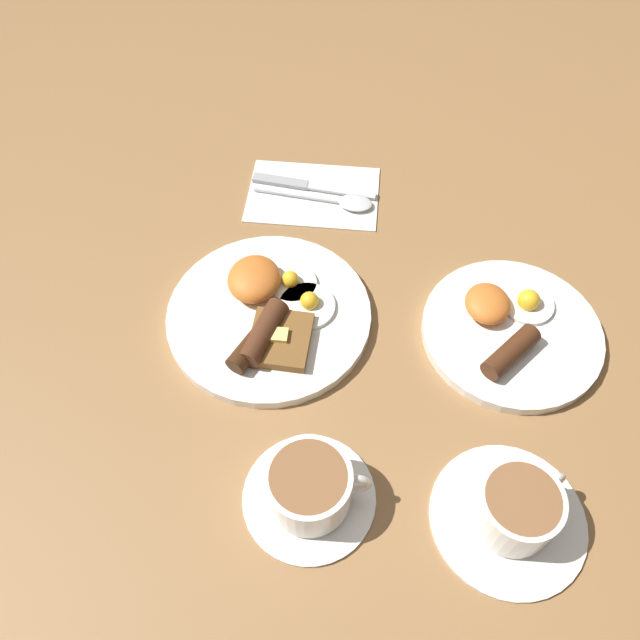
{
  "coord_description": "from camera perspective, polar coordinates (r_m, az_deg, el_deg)",
  "views": [
    {
      "loc": [
        0.47,
        0.11,
        0.68
      ],
      "look_at": [
        0.01,
        0.07,
        0.03
      ],
      "focal_mm": 35.0,
      "sensor_mm": 36.0,
      "label": 1
    }
  ],
  "objects": [
    {
      "name": "ground_plane",
      "position": [
        0.83,
        -4.64,
        0.14
      ],
      "size": [
        3.0,
        3.0,
        0.0
      ],
      "primitive_type": "plane",
      "color": "olive"
    },
    {
      "name": "breakfast_plate_near",
      "position": [
        0.82,
        -4.71,
        0.67
      ],
      "size": [
        0.27,
        0.27,
        0.05
      ],
      "color": "white",
      "rests_on": "ground_plane"
    },
    {
      "name": "breakfast_plate_far",
      "position": [
        0.84,
        16.93,
        -0.56
      ],
      "size": [
        0.23,
        0.23,
        0.04
      ],
      "color": "white",
      "rests_on": "ground_plane"
    },
    {
      "name": "teacup_near",
      "position": [
        0.69,
        -0.96,
        -15.16
      ],
      "size": [
        0.15,
        0.15,
        0.07
      ],
      "color": "white",
      "rests_on": "ground_plane"
    },
    {
      "name": "teacup_far",
      "position": [
        0.71,
        17.32,
        -16.32
      ],
      "size": [
        0.17,
        0.17,
        0.07
      ],
      "color": "white",
      "rests_on": "ground_plane"
    },
    {
      "name": "napkin",
      "position": [
        0.98,
        -0.63,
        11.45
      ],
      "size": [
        0.14,
        0.2,
        0.01
      ],
      "primitive_type": "cube",
      "rotation": [
        0.0,
        0.0,
        -0.01
      ],
      "color": "white",
      "rests_on": "ground_plane"
    },
    {
      "name": "knife",
      "position": [
        0.99,
        -1.24,
        12.22
      ],
      "size": [
        0.04,
        0.19,
        0.01
      ],
      "rotation": [
        0.0,
        0.0,
        1.44
      ],
      "color": "silver",
      "rests_on": "napkin"
    },
    {
      "name": "spoon",
      "position": [
        0.96,
        2.14,
        10.8
      ],
      "size": [
        0.04,
        0.19,
        0.01
      ],
      "rotation": [
        0.0,
        0.0,
        1.45
      ],
      "color": "silver",
      "rests_on": "napkin"
    }
  ]
}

